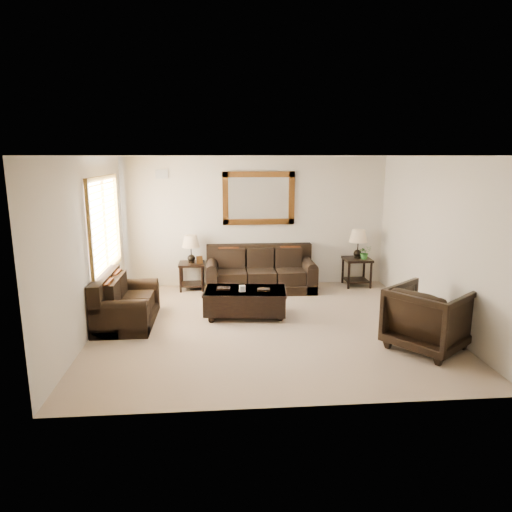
{
  "coord_description": "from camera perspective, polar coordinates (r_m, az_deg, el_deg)",
  "views": [
    {
      "loc": [
        -0.77,
        -6.99,
        2.69
      ],
      "look_at": [
        -0.14,
        0.6,
        1.03
      ],
      "focal_mm": 32.0,
      "sensor_mm": 36.0,
      "label": 1
    }
  ],
  "objects": [
    {
      "name": "end_table_right",
      "position": [
        9.81,
        12.6,
        0.81
      ],
      "size": [
        0.55,
        0.55,
        1.21
      ],
      "color": "black",
      "rests_on": "room"
    },
    {
      "name": "potted_plant",
      "position": [
        9.77,
        13.42,
        0.26
      ],
      "size": [
        0.3,
        0.32,
        0.22
      ],
      "primitive_type": "imported",
      "rotation": [
        0.0,
        0.0,
        0.15
      ],
      "color": "#255A1F",
      "rests_on": "end_table_right"
    },
    {
      "name": "loveseat",
      "position": [
        7.84,
        -16.21,
        -5.95
      ],
      "size": [
        0.87,
        1.47,
        0.82
      ],
      "rotation": [
        0.0,
        0.0,
        1.57
      ],
      "color": "black",
      "rests_on": "room"
    },
    {
      "name": "mirror",
      "position": [
        9.53,
        0.34,
        7.23
      ],
      "size": [
        1.5,
        0.06,
        1.1
      ],
      "color": "#44220D",
      "rests_on": "room"
    },
    {
      "name": "end_table_left",
      "position": [
        9.41,
        -8.09,
        0.21
      ],
      "size": [
        0.52,
        0.52,
        1.14
      ],
      "color": "black",
      "rests_on": "room"
    },
    {
      "name": "air_vent",
      "position": [
        9.54,
        -11.72,
        10.0
      ],
      "size": [
        0.25,
        0.02,
        0.18
      ],
      "primitive_type": "cube",
      "color": "#999999",
      "rests_on": "room"
    },
    {
      "name": "armchair",
      "position": [
        6.94,
        20.75,
        -6.92
      ],
      "size": [
        1.32,
        1.33,
        1.0
      ],
      "primitive_type": "imported",
      "rotation": [
        0.0,
        0.0,
        2.24
      ],
      "color": "black",
      "rests_on": "floor"
    },
    {
      "name": "room",
      "position": [
        7.16,
        1.52,
        1.5
      ],
      "size": [
        5.51,
        5.01,
        2.71
      ],
      "color": "#8A725F",
      "rests_on": "ground"
    },
    {
      "name": "window",
      "position": [
        8.2,
        -18.34,
        3.68
      ],
      "size": [
        0.07,
        1.96,
        1.66
      ],
      "color": "white",
      "rests_on": "room"
    },
    {
      "name": "sofa",
      "position": [
        9.4,
        0.54,
        -2.28
      ],
      "size": [
        2.2,
        0.95,
        0.9
      ],
      "color": "black",
      "rests_on": "room"
    },
    {
      "name": "coffee_table",
      "position": [
        7.85,
        -1.36,
        -5.48
      ],
      "size": [
        1.46,
        0.89,
        0.59
      ],
      "rotation": [
        0.0,
        0.0,
        -0.11
      ],
      "color": "black",
      "rests_on": "room"
    }
  ]
}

